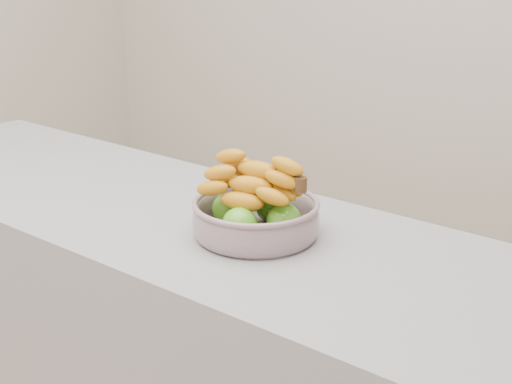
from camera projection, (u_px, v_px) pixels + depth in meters
counter at (163, 364)px, 1.88m from camera, size 2.00×0.60×0.90m
fruit_bowl at (256, 213)px, 1.52m from camera, size 0.27×0.27×0.17m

